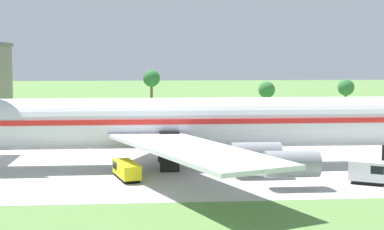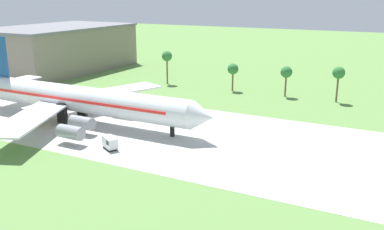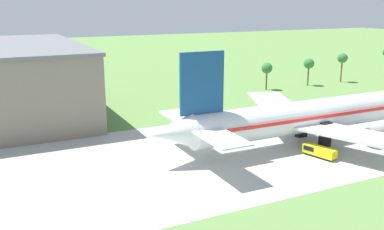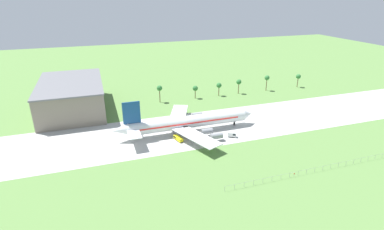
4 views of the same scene
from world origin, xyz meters
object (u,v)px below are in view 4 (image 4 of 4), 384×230
object	(u,v)px
jet_airliner	(187,122)
baggage_tug	(178,138)
fuel_truck	(232,134)
no_stopping_sign	(294,175)
terminal_building	(72,96)

from	to	relation	value
jet_airliner	baggage_tug	distance (m)	11.29
jet_airliner	fuel_truck	xyz separation A→B (m)	(20.01, -12.82, -4.22)
no_stopping_sign	fuel_truck	bearing A→B (deg)	101.08
fuel_truck	terminal_building	world-z (taller)	terminal_building
no_stopping_sign	baggage_tug	bearing A→B (deg)	127.65
no_stopping_sign	terminal_building	distance (m)	135.93
no_stopping_sign	terminal_building	xyz separation A→B (m)	(-84.82, 105.92, 7.94)
jet_airliner	terminal_building	distance (m)	78.01
jet_airliner	no_stopping_sign	bearing A→B (deg)	-62.19
baggage_tug	fuel_truck	bearing A→B (deg)	-10.96
baggage_tug	terminal_building	bearing A→B (deg)	129.44
jet_airliner	no_stopping_sign	xyz separation A→B (m)	(27.83, -52.76, -4.56)
fuel_truck	no_stopping_sign	world-z (taller)	fuel_truck
no_stopping_sign	terminal_building	bearing A→B (deg)	128.69
fuel_truck	no_stopping_sign	size ratio (longest dim) A/B	2.66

